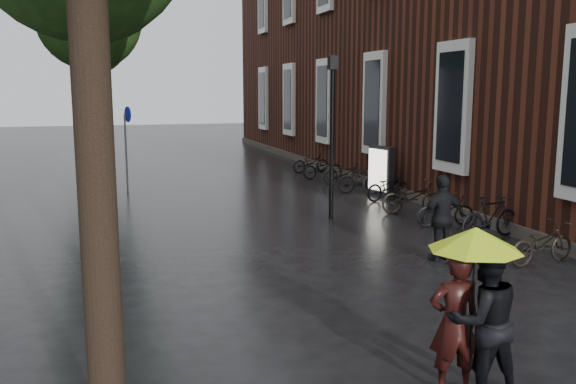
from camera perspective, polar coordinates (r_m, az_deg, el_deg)
name	(u,v)px	position (r m, az deg, el deg)	size (l,w,h in m)	color
brick_building	(443,31)	(27.91, 14.31, 14.41)	(10.20, 33.20, 12.00)	#38160F
person_burgundy	(454,323)	(7.37, 15.30, -11.71)	(0.61, 0.40, 1.67)	black
person_black	(484,320)	(7.36, 17.84, -11.37)	(0.87, 0.68, 1.79)	black
lime_umbrella	(475,239)	(7.02, 17.14, -4.22)	(1.04, 1.04, 1.54)	black
pedestrian_walking	(442,218)	(12.83, 14.25, -2.36)	(1.04, 0.43, 1.78)	black
parked_bicycles	(387,188)	(19.28, 9.23, 0.38)	(2.12, 15.25, 1.05)	black
ad_lightbox	(381,171)	(20.28, 8.67, 1.94)	(0.26, 1.10, 1.66)	black
lamp_post	(332,121)	(16.40, 4.15, 6.62)	(0.22, 0.22, 4.36)	black
cycle_sign	(127,136)	(21.59, -14.84, 5.12)	(0.15, 0.53, 2.92)	#262628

